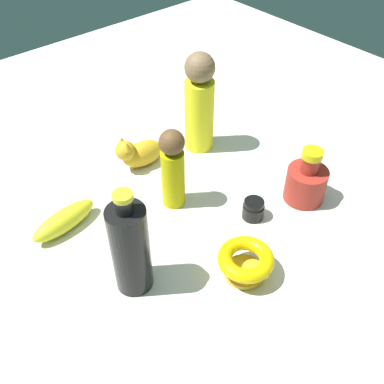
{
  "coord_description": "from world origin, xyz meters",
  "views": [
    {
      "loc": [
        -0.51,
        0.44,
        0.7
      ],
      "look_at": [
        0.0,
        0.0,
        0.07
      ],
      "focal_mm": 41.4,
      "sensor_mm": 36.0,
      "label": 1
    }
  ],
  "objects_px": {
    "bowl": "(246,261)",
    "bottle_short": "(306,182)",
    "banana": "(64,220)",
    "nail_polish_jar": "(253,209)",
    "bottle_tall": "(130,248)",
    "person_figure_adult": "(199,103)",
    "person_figure_child": "(173,168)",
    "cat_figurine": "(139,153)"
  },
  "relations": [
    {
      "from": "person_figure_adult",
      "to": "bottle_tall",
      "type": "bearing_deg",
      "value": 122.9
    },
    {
      "from": "nail_polish_jar",
      "to": "person_figure_child",
      "type": "bearing_deg",
      "value": 34.08
    },
    {
      "from": "person_figure_adult",
      "to": "bowl",
      "type": "bearing_deg",
      "value": 150.56
    },
    {
      "from": "bottle_tall",
      "to": "bowl",
      "type": "height_order",
      "value": "bottle_tall"
    },
    {
      "from": "bottle_tall",
      "to": "person_figure_adult",
      "type": "distance_m",
      "value": 0.45
    },
    {
      "from": "nail_polish_jar",
      "to": "bottle_tall",
      "type": "distance_m",
      "value": 0.31
    },
    {
      "from": "cat_figurine",
      "to": "person_figure_adult",
      "type": "bearing_deg",
      "value": -101.96
    },
    {
      "from": "nail_polish_jar",
      "to": "bowl",
      "type": "bearing_deg",
      "value": 127.51
    },
    {
      "from": "person_figure_adult",
      "to": "bottle_short",
      "type": "height_order",
      "value": "person_figure_adult"
    },
    {
      "from": "nail_polish_jar",
      "to": "bowl",
      "type": "distance_m",
      "value": 0.16
    },
    {
      "from": "nail_polish_jar",
      "to": "cat_figurine",
      "type": "distance_m",
      "value": 0.32
    },
    {
      "from": "person_figure_child",
      "to": "bottle_short",
      "type": "distance_m",
      "value": 0.3
    },
    {
      "from": "nail_polish_jar",
      "to": "person_figure_adult",
      "type": "distance_m",
      "value": 0.3
    },
    {
      "from": "nail_polish_jar",
      "to": "bowl",
      "type": "relative_size",
      "value": 0.44
    },
    {
      "from": "bowl",
      "to": "cat_figurine",
      "type": "relative_size",
      "value": 0.77
    },
    {
      "from": "cat_figurine",
      "to": "bottle_short",
      "type": "bearing_deg",
      "value": -147.8
    },
    {
      "from": "person_figure_adult",
      "to": "bottle_short",
      "type": "distance_m",
      "value": 0.32
    },
    {
      "from": "bottle_short",
      "to": "nail_polish_jar",
      "type": "bearing_deg",
      "value": 75.63
    },
    {
      "from": "person_figure_child",
      "to": "nail_polish_jar",
      "type": "xyz_separation_m",
      "value": [
        -0.15,
        -0.1,
        -0.08
      ]
    },
    {
      "from": "person_figure_child",
      "to": "cat_figurine",
      "type": "distance_m",
      "value": 0.17
    },
    {
      "from": "nail_polish_jar",
      "to": "banana",
      "type": "height_order",
      "value": "banana"
    },
    {
      "from": "bottle_short",
      "to": "bowl",
      "type": "bearing_deg",
      "value": 103.64
    },
    {
      "from": "bowl",
      "to": "bottle_short",
      "type": "bearing_deg",
      "value": -76.36
    },
    {
      "from": "nail_polish_jar",
      "to": "banana",
      "type": "distance_m",
      "value": 0.41
    },
    {
      "from": "person_figure_child",
      "to": "cat_figurine",
      "type": "xyz_separation_m",
      "value": [
        0.16,
        -0.02,
        -0.06
      ]
    },
    {
      "from": "bottle_short",
      "to": "cat_figurine",
      "type": "height_order",
      "value": "bottle_short"
    },
    {
      "from": "banana",
      "to": "cat_figurine",
      "type": "bearing_deg",
      "value": 7.81
    },
    {
      "from": "person_figure_child",
      "to": "nail_polish_jar",
      "type": "distance_m",
      "value": 0.2
    },
    {
      "from": "nail_polish_jar",
      "to": "bowl",
      "type": "xyz_separation_m",
      "value": [
        -0.1,
        0.13,
        0.02
      ]
    },
    {
      "from": "bowl",
      "to": "person_figure_adult",
      "type": "bearing_deg",
      "value": -29.44
    },
    {
      "from": "bottle_short",
      "to": "cat_figurine",
      "type": "bearing_deg",
      "value": 32.2
    },
    {
      "from": "person_figure_child",
      "to": "bottle_short",
      "type": "relative_size",
      "value": 1.44
    },
    {
      "from": "person_figure_child",
      "to": "cat_figurine",
      "type": "bearing_deg",
      "value": -6.57
    },
    {
      "from": "nail_polish_jar",
      "to": "bowl",
      "type": "height_order",
      "value": "bowl"
    },
    {
      "from": "bowl",
      "to": "cat_figurine",
      "type": "bearing_deg",
      "value": -6.01
    },
    {
      "from": "nail_polish_jar",
      "to": "bottle_short",
      "type": "relative_size",
      "value": 0.35
    },
    {
      "from": "person_figure_child",
      "to": "bottle_tall",
      "type": "relative_size",
      "value": 0.84
    },
    {
      "from": "bottle_short",
      "to": "banana",
      "type": "bearing_deg",
      "value": 59.43
    },
    {
      "from": "bowl",
      "to": "person_figure_adult",
      "type": "relative_size",
      "value": 0.42
    },
    {
      "from": "banana",
      "to": "bowl",
      "type": "bearing_deg",
      "value": -66.56
    },
    {
      "from": "bottle_short",
      "to": "banana",
      "type": "xyz_separation_m",
      "value": [
        0.27,
        0.46,
        -0.03
      ]
    },
    {
      "from": "person_figure_adult",
      "to": "banana",
      "type": "relative_size",
      "value": 1.7
    }
  ]
}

